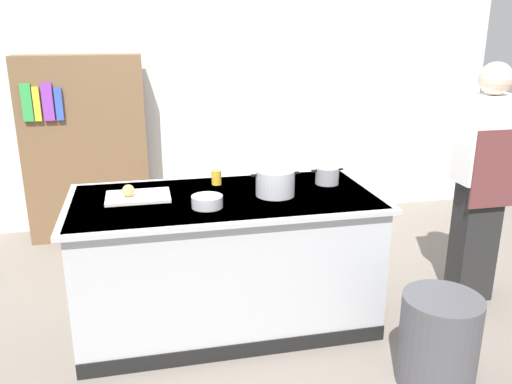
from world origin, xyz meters
TOP-DOWN VIEW (x-y plane):
  - ground_plane at (0.00, 0.00)m, footprint 10.00×10.00m
  - back_wall at (0.00, 2.10)m, footprint 6.40×0.12m
  - counter_island at (0.00, -0.00)m, footprint 1.98×0.98m
  - cutting_board at (-0.54, 0.08)m, footprint 0.40×0.28m
  - onion at (-0.60, 0.07)m, footprint 0.08×0.08m
  - stock_pot at (0.32, -0.04)m, footprint 0.32×0.25m
  - sauce_pan at (0.74, 0.13)m, footprint 0.23×0.16m
  - mixing_bowl at (-0.14, -0.18)m, footprint 0.19×0.19m
  - juice_cup at (-0.01, 0.28)m, footprint 0.07×0.07m
  - trash_bin at (1.05, -0.91)m, footprint 0.44×0.44m
  - person_chef at (1.82, -0.06)m, footprint 0.38×0.25m
  - bookshelf at (-1.00, 1.80)m, footprint 1.10×0.31m

SIDE VIEW (x-z plane):
  - ground_plane at x=0.00m, z-range 0.00..0.00m
  - trash_bin at x=1.05m, z-range 0.00..0.54m
  - counter_island at x=0.00m, z-range 0.02..0.92m
  - bookshelf at x=-1.00m, z-range 0.00..1.70m
  - cutting_board at x=-0.54m, z-range 0.90..0.92m
  - person_chef at x=1.82m, z-range 0.05..1.77m
  - mixing_bowl at x=-0.14m, z-range 0.90..0.97m
  - juice_cup at x=-0.01m, z-range 0.90..1.00m
  - sauce_pan at x=0.74m, z-range 0.90..1.02m
  - onion at x=-0.60m, z-range 0.92..1.00m
  - stock_pot at x=0.32m, z-range 0.90..1.07m
  - back_wall at x=0.00m, z-range 0.00..3.00m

